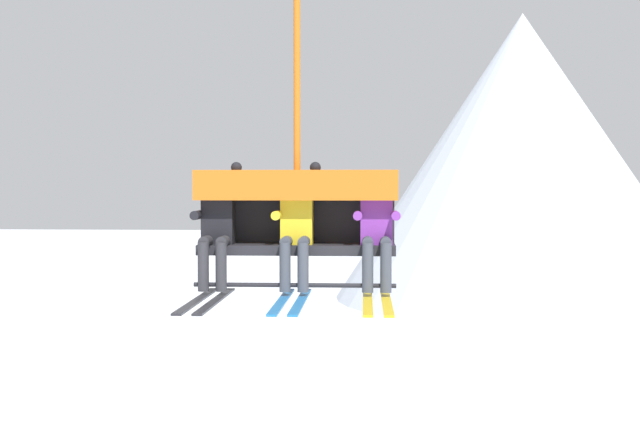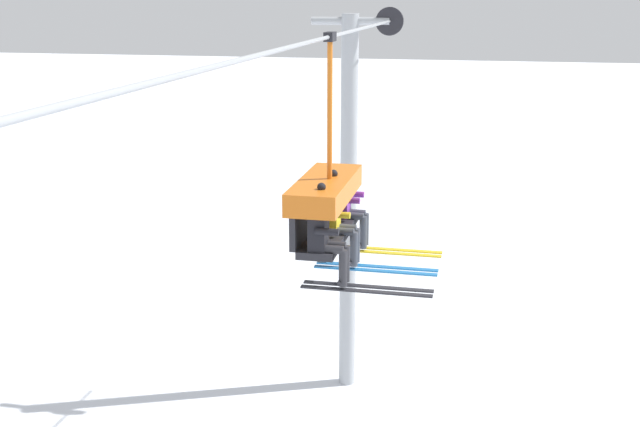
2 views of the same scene
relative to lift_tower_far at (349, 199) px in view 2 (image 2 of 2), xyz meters
The scene contains 6 objects.
lift_tower_far is the anchor object (origin of this frame).
lift_cable 8.43m from the lift_tower_far, behind, with size 17.06×0.05×0.05m.
chairlift_chair 6.25m from the lift_tower_far, behind, with size 2.03×0.74×3.09m.
skier_black 6.99m from the lift_tower_far, behind, with size 0.48×1.70×1.34m.
skier_yellow 6.21m from the lift_tower_far, behind, with size 0.48×1.70×1.34m.
skier_purple 5.43m from the lift_tower_far, 169.87° to the right, with size 0.46×1.70×1.23m.
Camera 2 is at (-8.82, -2.90, 8.58)m, focal length 45.00 mm.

